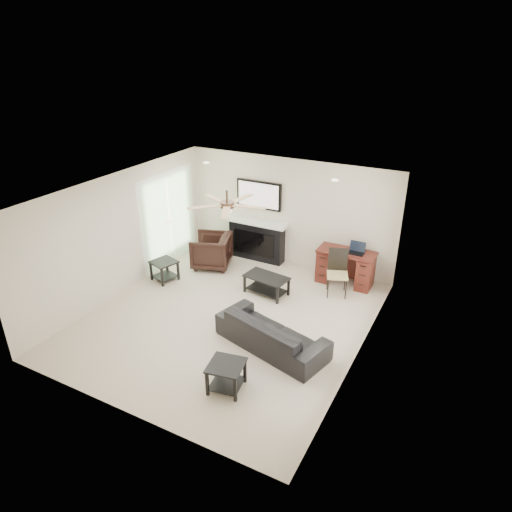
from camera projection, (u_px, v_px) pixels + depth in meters
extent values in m
plane|color=beige|center=(228.00, 318.00, 8.69)|extent=(5.50, 5.50, 0.00)
cube|color=white|center=(224.00, 192.00, 7.62)|extent=(5.00, 5.50, 0.04)
cube|color=beige|center=(288.00, 213.00, 10.35)|extent=(5.00, 0.04, 2.50)
cube|color=beige|center=(117.00, 341.00, 5.96)|extent=(5.00, 0.04, 2.50)
cube|color=beige|center=(120.00, 234.00, 9.21)|extent=(0.04, 5.50, 2.50)
cube|color=beige|center=(363.00, 292.00, 7.10)|extent=(0.04, 5.50, 2.50)
cube|color=white|center=(362.00, 290.00, 7.21)|extent=(0.04, 5.10, 2.40)
cube|color=#93BC89|center=(169.00, 220.00, 10.51)|extent=(0.04, 1.80, 2.10)
cylinder|color=#382619|center=(227.00, 205.00, 7.80)|extent=(1.40, 1.40, 0.30)
imported|color=black|center=(272.00, 333.00, 7.76)|extent=(2.14, 1.28, 0.59)
imported|color=black|center=(211.00, 251.00, 10.53)|extent=(1.08, 1.07, 0.78)
cube|color=black|center=(266.00, 285.00, 9.46)|extent=(0.96, 0.62, 0.40)
cube|color=black|center=(226.00, 376.00, 6.86)|extent=(0.61, 0.61, 0.45)
cube|color=black|center=(165.00, 271.00, 10.00)|extent=(0.62, 0.62, 0.45)
cube|color=black|center=(256.00, 222.00, 10.65)|extent=(1.52, 0.34, 1.91)
cube|color=#36110D|center=(345.00, 267.00, 9.80)|extent=(1.22, 0.56, 0.76)
cube|color=black|center=(337.00, 273.00, 9.31)|extent=(0.55, 0.56, 0.97)
cube|color=black|center=(356.00, 249.00, 9.48)|extent=(0.33, 0.24, 0.23)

